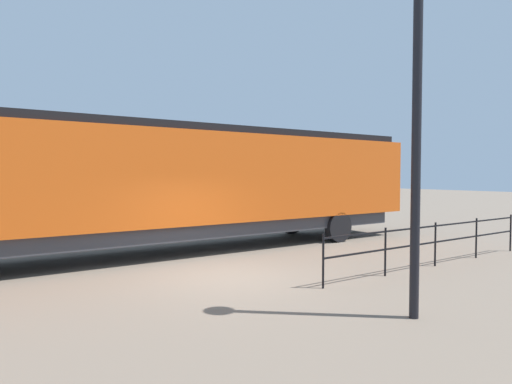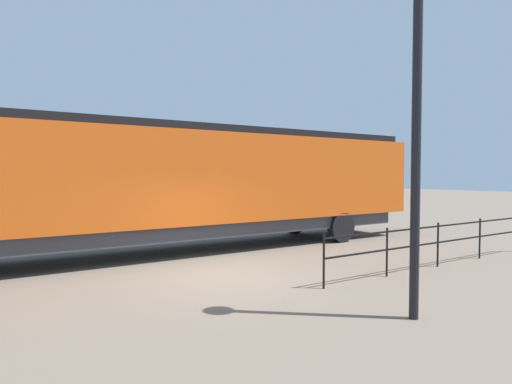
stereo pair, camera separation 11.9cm
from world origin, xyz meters
TOP-DOWN VIEW (x-y plane):
  - ground_plane at (0.00, 0.00)m, footprint 120.00×120.00m
  - locomotive at (-3.86, 0.82)m, footprint 3.08×18.70m
  - lamp_post at (4.41, 1.17)m, footprint 0.52×0.52m
  - platform_fence at (2.07, 5.33)m, footprint 0.05×8.30m

SIDE VIEW (x-z plane):
  - ground_plane at x=0.00m, z-range 0.00..0.00m
  - platform_fence at x=2.07m, z-range 0.18..1.38m
  - locomotive at x=-3.86m, z-range 0.26..4.30m
  - lamp_post at x=4.41m, z-range 1.27..7.54m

